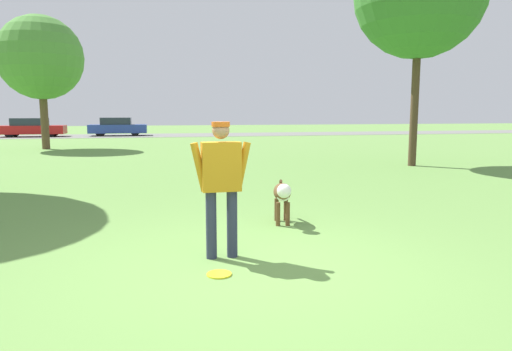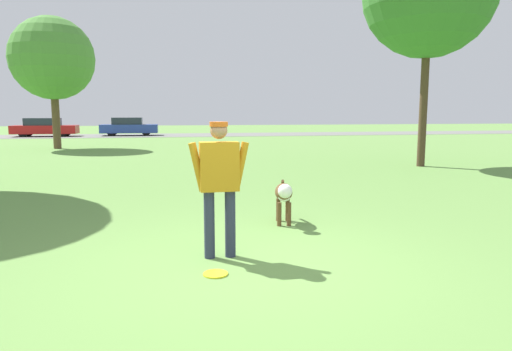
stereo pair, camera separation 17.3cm
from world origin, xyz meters
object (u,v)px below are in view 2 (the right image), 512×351
parked_car_red (45,128)px  dog (284,194)px  person (219,177)px  parked_car_blue (129,127)px  tree_far_left (52,59)px  frisbee (216,274)px

parked_car_red → dog: bearing=-69.7°
person → dog: size_ratio=1.68×
person → parked_car_blue: size_ratio=0.39×
dog → tree_far_left: (-7.01, 17.24, 3.88)m
parked_car_red → tree_far_left: bearing=-73.5°
frisbee → parked_car_blue: bearing=95.5°
dog → parked_car_blue: size_ratio=0.23×
parked_car_blue → tree_far_left: bearing=-100.5°
tree_far_left → parked_car_red: size_ratio=1.39×
tree_far_left → frisbee: bearing=-73.6°
frisbee → parked_car_blue: parked_car_blue is taller
parked_car_red → parked_car_blue: (6.08, 0.20, 0.01)m
frisbee → parked_car_blue: 32.15m
tree_far_left → parked_car_blue: size_ratio=1.47×
parked_car_red → parked_car_blue: bearing=2.7°
person → parked_car_blue: person is taller
tree_far_left → parked_car_red: bearing=105.7°
frisbee → parked_car_red: 33.10m
dog → frisbee: bearing=-21.0°
dog → parked_car_blue: parked_car_blue is taller
person → parked_car_red: 32.55m
tree_far_left → parked_car_red: 13.48m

